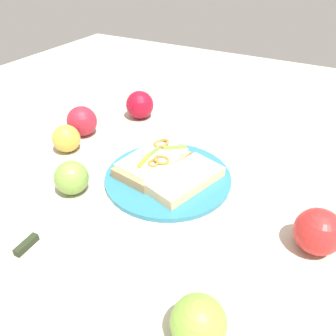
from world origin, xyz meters
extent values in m
plane|color=#BBB5A1|center=(0.00, 0.00, 0.00)|extent=(2.00, 2.00, 0.00)
cylinder|color=teal|center=(0.00, 0.00, 0.01)|extent=(0.28, 0.28, 0.01)
cube|color=tan|center=(0.01, 0.04, 0.02)|extent=(0.18, 0.12, 0.02)
cube|color=#ECE8C2|center=(0.01, 0.04, 0.04)|extent=(0.16, 0.11, 0.01)
torus|color=#B87534|center=(0.06, 0.05, 0.05)|extent=(0.04, 0.04, 0.02)
torus|color=#C6732C|center=(-0.02, 0.03, 0.05)|extent=(0.04, 0.04, 0.01)
torus|color=#C67938|center=(0.00, 0.02, 0.05)|extent=(0.05, 0.05, 0.02)
cube|color=#8EB52F|center=(-0.02, 0.05, 0.05)|extent=(0.05, 0.01, 0.01)
cube|color=#6EB140|center=(0.02, 0.05, 0.05)|extent=(0.04, 0.01, 0.01)
cube|color=#7EA543|center=(0.06, 0.01, 0.05)|extent=(0.04, 0.05, 0.01)
cube|color=#E4BE8B|center=(-0.01, -0.04, 0.02)|extent=(0.19, 0.13, 0.02)
sphere|color=#A90F26|center=(0.23, 0.22, 0.04)|extent=(0.10, 0.10, 0.08)
sphere|color=gold|center=(-0.02, 0.28, 0.03)|extent=(0.08, 0.08, 0.07)
sphere|color=#7AA142|center=(-0.13, 0.15, 0.04)|extent=(0.08, 0.08, 0.07)
sphere|color=red|center=(-0.05, -0.32, 0.04)|extent=(0.11, 0.11, 0.08)
sphere|color=#83B93E|center=(-0.30, -0.21, 0.04)|extent=(0.10, 0.10, 0.07)
sphere|color=#B62134|center=(0.07, 0.30, 0.04)|extent=(0.08, 0.08, 0.08)
cube|color=silver|center=(-0.24, 0.12, 0.00)|extent=(0.07, 0.01, 0.00)
cube|color=#262F1C|center=(-0.29, 0.12, 0.01)|extent=(0.05, 0.01, 0.01)
camera|label=1|loc=(-0.52, -0.29, 0.45)|focal=35.71mm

